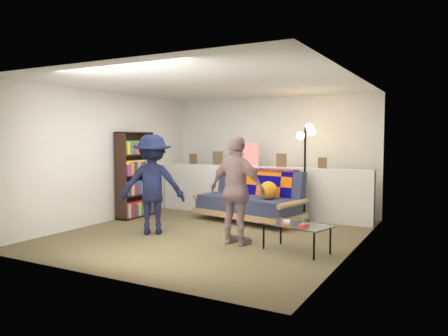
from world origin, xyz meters
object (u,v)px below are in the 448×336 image
Objects in this scene: futon_sofa at (252,200)px; floor_lamp at (306,153)px; bookshelf at (135,178)px; coffee_table at (297,226)px; person_right at (237,190)px; person_left at (152,184)px.

floor_lamp is at bearing 18.20° from futon_sofa.
bookshelf is 1.66× the size of coffee_table.
coffee_table is at bearing -169.53° from person_right.
coffee_table is 0.63× the size of person_left.
floor_lamp reaches higher than futon_sofa.
floor_lamp reaches higher than person_left.
floor_lamp is (0.95, 0.31, 0.89)m from futon_sofa.
person_right is (2.75, -1.00, 0.02)m from bookshelf.
person_left reaches higher than futon_sofa.
coffee_table is (3.66, -0.98, -0.42)m from bookshelf.
person_right reaches higher than futon_sofa.
floor_lamp reaches higher than coffee_table.
bookshelf is 1.04× the size of person_left.
coffee_table is 2.28m from floor_lamp.
person_left reaches higher than coffee_table.
person_left is (-1.92, -2.05, -0.49)m from floor_lamp.
person_left is at bearing -39.73° from bookshelf.
bookshelf reaches higher than person_left.
floor_lamp is 1.13× the size of person_left.
futon_sofa is 1.19× the size of floor_lamp.
futon_sofa is at bearing 18.34° from bookshelf.
futon_sofa is 1.30× the size of bookshelf.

